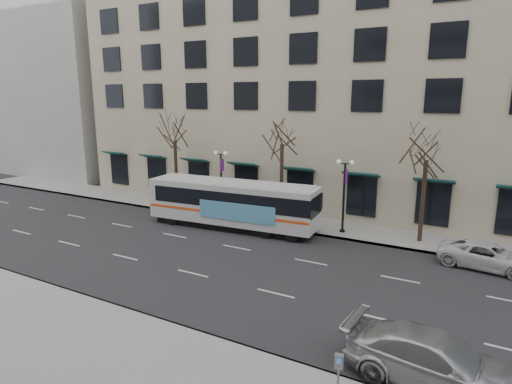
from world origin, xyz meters
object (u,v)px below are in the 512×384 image
Objects in this scene: lamp_post_right at (344,193)px; silver_car at (435,361)px; pay_station at (339,364)px; city_bus at (233,203)px; tree_far_mid at (282,131)px; tree_far_right at (428,145)px; tree_far_left at (174,129)px; lamp_post_left at (221,179)px; white_pickup at (488,256)px.

silver_car is (7.55, -14.01, -2.07)m from lamp_post_right.
city_bus is at bearing 120.30° from pay_station.
lamp_post_right is 16.05m from silver_car.
tree_far_mid reaches higher than tree_far_right.
tree_far_left reaches higher than city_bus.
lamp_post_left is at bearing 121.07° from pay_station.
city_bus is at bearing 98.15° from white_pickup.
white_pickup is at bearing -2.10° from silver_car.
tree_far_right reaches higher than city_bus.
white_pickup is at bearing -12.62° from lamp_post_right.
pay_station is (-0.08, -16.61, -5.35)m from tree_far_right.
city_bus reaches higher than silver_car.
tree_far_mid is at bearing 173.17° from lamp_post_right.
tree_far_right reaches higher than lamp_post_right.
lamp_post_left is 0.87× the size of silver_car.
tree_far_right is at bearing 6.85° from lamp_post_right.
tree_far_right is 13.57m from city_bus.
lamp_post_right is at bearing 0.00° from lamp_post_left.
tree_far_left reaches higher than lamp_post_left.
tree_far_right is 6.33× the size of pay_station.
white_pickup is 14.58m from pay_station.
tree_far_mid reaches higher than white_pickup.
white_pickup is (3.94, -2.60, -5.71)m from tree_far_right.
silver_car is at bearing -61.68° from lamp_post_right.
tree_far_left is 27.50m from silver_car.
lamp_post_right is 9.42m from white_pickup.
tree_far_right is 7.41m from white_pickup.
pay_station is at bearing -90.27° from tree_far_right.
pay_station is (9.92, -16.61, -5.83)m from tree_far_mid.
white_pickup is at bearing 62.10° from pay_station.
pay_station is at bearing -39.83° from tree_far_left.
pay_station is at bearing 131.73° from silver_car.
silver_car is 12.09m from white_pickup.
lamp_post_left is 4.09× the size of pay_station.
lamp_post_right is 16.85m from pay_station.
white_pickup is at bearing -33.41° from tree_far_right.
lamp_post_left reaches higher than pay_station.
lamp_post_left is at bearing -177.71° from tree_far_right.
silver_car is 3.32m from pay_station.
silver_car is at bearing -49.32° from tree_far_mid.
pay_station is (4.91, -16.01, -1.87)m from lamp_post_right.
white_pickup is (16.36, 0.40, -1.16)m from city_bus.
city_bus is at bearing -21.58° from tree_far_left.
tree_far_mid is at bearing 86.19° from white_pickup.
tree_far_right is 15.84m from silver_car.
tree_far_left is at bearing 90.56° from white_pickup.
lamp_post_right is at bearing -6.83° from tree_far_mid.
lamp_post_left is at bearing 180.00° from lamp_post_right.
tree_far_right is at bearing 63.35° from white_pickup.
silver_car is (17.55, -14.01, -2.07)m from lamp_post_left.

